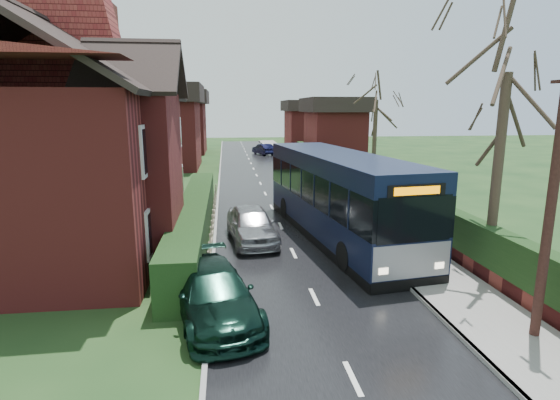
{
  "coord_description": "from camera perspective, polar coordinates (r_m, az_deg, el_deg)",
  "views": [
    {
      "loc": [
        -2.48,
        -13.8,
        5.49
      ],
      "look_at": [
        -0.33,
        3.53,
        1.8
      ],
      "focal_mm": 28.0,
      "sensor_mm": 36.0,
      "label": 1
    }
  ],
  "objects": [
    {
      "name": "ground",
      "position": [
        15.06,
        2.95,
        -9.46
      ],
      "size": [
        140.0,
        140.0,
        0.0
      ],
      "primitive_type": "plane",
      "color": "#314F21",
      "rests_on": "ground"
    },
    {
      "name": "road",
      "position": [
        24.55,
        -1.09,
        -0.97
      ],
      "size": [
        6.0,
        100.0,
        0.02
      ],
      "primitive_type": "cube",
      "color": "black",
      "rests_on": "ground"
    },
    {
      "name": "pavement",
      "position": [
        25.33,
        8.51,
        -0.56
      ],
      "size": [
        2.5,
        100.0,
        0.14
      ],
      "primitive_type": "cube",
      "color": "slate",
      "rests_on": "ground"
    },
    {
      "name": "kerb_right",
      "position": [
        25.03,
        5.87,
        -0.64
      ],
      "size": [
        0.12,
        100.0,
        0.14
      ],
      "primitive_type": "cube",
      "color": "gray",
      "rests_on": "ground"
    },
    {
      "name": "kerb_left",
      "position": [
        24.43,
        -8.23,
        -1.06
      ],
      "size": [
        0.12,
        100.0,
        0.1
      ],
      "primitive_type": "cube",
      "color": "gray",
      "rests_on": "ground"
    },
    {
      "name": "front_hedge",
      "position": [
        19.43,
        -11.05,
        -2.26
      ],
      "size": [
        1.2,
        16.0,
        1.6
      ],
      "primitive_type": "cube",
      "color": "black",
      "rests_on": "ground"
    },
    {
      "name": "picket_fence",
      "position": [
        19.48,
        -8.81,
        -3.21
      ],
      "size": [
        0.1,
        16.0,
        0.9
      ],
      "primitive_type": null,
      "color": "tan",
      "rests_on": "ground"
    },
    {
      "name": "right_wall_hedge",
      "position": [
        25.6,
        11.93,
        1.61
      ],
      "size": [
        0.6,
        50.0,
        1.8
      ],
      "color": "maroon",
      "rests_on": "ground"
    },
    {
      "name": "brick_house",
      "position": [
        19.64,
        -25.86,
        7.5
      ],
      "size": [
        9.3,
        14.6,
        10.3
      ],
      "color": "maroon",
      "rests_on": "ground"
    },
    {
      "name": "bus",
      "position": [
        18.71,
        7.59,
        0.44
      ],
      "size": [
        4.3,
        12.19,
        3.63
      ],
      "rotation": [
        0.0,
        0.0,
        0.13
      ],
      "color": "black",
      "rests_on": "ground"
    },
    {
      "name": "car_silver",
      "position": [
        18.22,
        -3.74,
        -3.18
      ],
      "size": [
        2.26,
        4.58,
        1.5
      ],
      "primitive_type": "imported",
      "rotation": [
        0.0,
        0.0,
        0.11
      ],
      "color": "#B0B0B5",
      "rests_on": "ground"
    },
    {
      "name": "car_green",
      "position": [
        11.93,
        -8.66,
        -11.95
      ],
      "size": [
        2.91,
        5.04,
        1.38
      ],
      "primitive_type": "imported",
      "rotation": [
        0.0,
        0.0,
        0.22
      ],
      "color": "black",
      "rests_on": "ground"
    },
    {
      "name": "car_distant",
      "position": [
        52.58,
        -2.17,
        6.65
      ],
      "size": [
        2.62,
        4.21,
        1.31
      ],
      "primitive_type": "imported",
      "rotation": [
        0.0,
        0.0,
        3.48
      ],
      "color": "black",
      "rests_on": "ground"
    },
    {
      "name": "bus_stop_sign",
      "position": [
        14.48,
        16.29,
        -2.62
      ],
      "size": [
        0.13,
        0.45,
        2.99
      ],
      "rotation": [
        0.0,
        0.0,
        -0.16
      ],
      "color": "slate",
      "rests_on": "ground"
    },
    {
      "name": "telegraph_pole",
      "position": [
        11.64,
        31.88,
        -0.74
      ],
      "size": [
        0.22,
        0.84,
        6.52
      ],
      "rotation": [
        0.0,
        0.0,
        0.08
      ],
      "color": "black",
      "rests_on": "ground"
    },
    {
      "name": "tree_right_near",
      "position": [
        15.33,
        27.76,
        16.23
      ],
      "size": [
        4.33,
        4.33,
        9.36
      ],
      "color": "#362A20",
      "rests_on": "ground"
    },
    {
      "name": "tree_right_far",
      "position": [
        34.48,
        12.5,
        13.35
      ],
      "size": [
        4.51,
        4.51,
        8.71
      ],
      "color": "#35291F",
      "rests_on": "ground"
    },
    {
      "name": "tree_house_side",
      "position": [
        27.28,
        -22.6,
        14.13
      ],
      "size": [
        4.1,
        4.1,
        9.32
      ],
      "color": "#33271E",
      "rests_on": "ground"
    }
  ]
}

